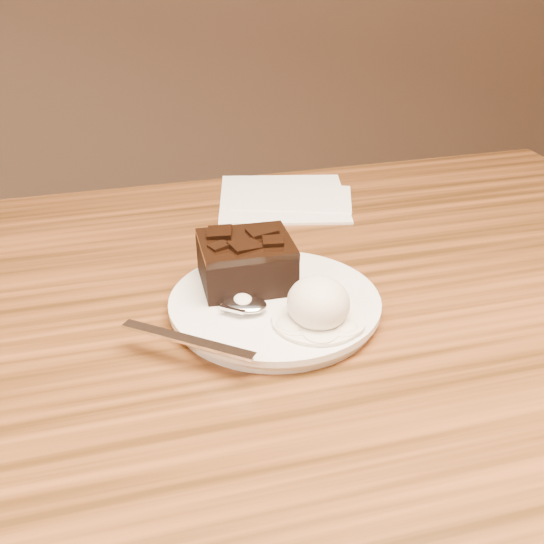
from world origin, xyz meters
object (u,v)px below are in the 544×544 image
object	(u,v)px
plate	(275,306)
brownie	(246,265)
ice_cream_scoop	(318,303)
spoon	(243,305)
napkin	(283,197)

from	to	relation	value
plate	brownie	distance (m)	0.05
plate	ice_cream_scoop	size ratio (longest dim) A/B	3.39
plate	brownie	bearing A→B (deg)	116.94
ice_cream_scoop	spoon	distance (m)	0.07
plate	napkin	size ratio (longest dim) A/B	1.21
ice_cream_scoop	napkin	xyz separation A→B (m)	(0.06, 0.32, -0.03)
napkin	brownie	bearing A→B (deg)	-114.24
plate	ice_cream_scoop	xyz separation A→B (m)	(0.03, -0.05, 0.03)
spoon	napkin	bearing A→B (deg)	16.08
brownie	napkin	size ratio (longest dim) A/B	0.52
spoon	napkin	xyz separation A→B (m)	(0.12, 0.28, -0.02)
brownie	ice_cream_scoop	bearing A→B (deg)	-62.13
brownie	plate	bearing A→B (deg)	-63.06
plate	spoon	size ratio (longest dim) A/B	1.09
plate	napkin	bearing A→B (deg)	72.19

